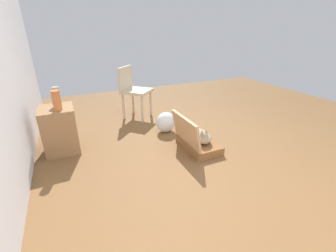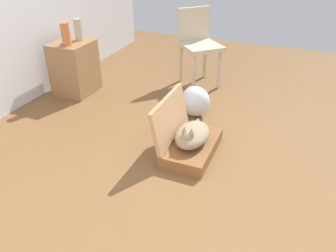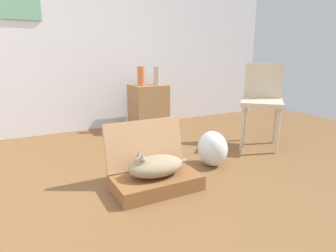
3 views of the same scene
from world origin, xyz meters
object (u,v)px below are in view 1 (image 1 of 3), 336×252
object	(u,v)px
vase_tall	(57,101)
vase_short	(57,96)
cat	(199,136)
plastic_bag_white	(166,122)
suitcase_base	(198,144)
chair	(133,89)
side_table	(60,130)

from	to	relation	value
vase_tall	vase_short	size ratio (longest dim) A/B	1.02
cat	plastic_bag_white	size ratio (longest dim) A/B	1.57
plastic_bag_white	cat	bearing A→B (deg)	-164.04
plastic_bag_white	vase_tall	distance (m)	1.60
suitcase_base	cat	world-z (taller)	cat
vase_tall	vase_short	bearing A→B (deg)	-1.00
vase_tall	cat	bearing A→B (deg)	-109.90
vase_tall	chair	xyz separation A→B (m)	(0.94, -1.23, -0.21)
plastic_bag_white	side_table	distance (m)	1.54
cat	vase_tall	xyz separation A→B (m)	(0.61, 1.69, 0.55)
suitcase_base	vase_tall	bearing A→B (deg)	70.35
cat	side_table	world-z (taller)	side_table
vase_short	chair	xyz separation A→B (m)	(0.71, -1.23, -0.21)
suitcase_base	plastic_bag_white	distance (m)	0.72
side_table	vase_tall	bearing A→B (deg)	-162.24
plastic_bag_white	side_table	bearing A→B (deg)	88.61
suitcase_base	plastic_bag_white	world-z (taller)	plastic_bag_white
plastic_bag_white	vase_short	world-z (taller)	vase_short
vase_tall	chair	bearing A→B (deg)	-52.68
suitcase_base	chair	distance (m)	1.68
side_table	chair	xyz separation A→B (m)	(0.82, -1.27, 0.22)
vase_short	chair	distance (m)	1.43
suitcase_base	plastic_bag_white	bearing A→B (deg)	16.18
side_table	vase_short	bearing A→B (deg)	-19.55
plastic_bag_white	chair	xyz separation A→B (m)	(0.86, 0.26, 0.36)
suitcase_base	vase_short	world-z (taller)	vase_short
plastic_bag_white	vase_tall	size ratio (longest dim) A/B	1.32
chair	plastic_bag_white	bearing A→B (deg)	-117.36
cat	side_table	distance (m)	1.88
cat	vase_tall	size ratio (longest dim) A/B	2.08
side_table	vase_short	distance (m)	0.45
suitcase_base	chair	xyz separation A→B (m)	(1.54, 0.46, 0.47)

